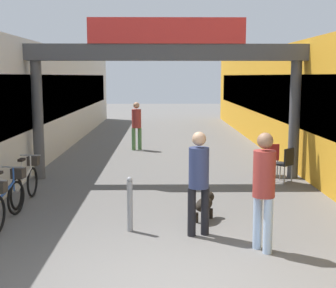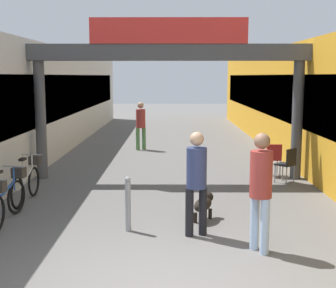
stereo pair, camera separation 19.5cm
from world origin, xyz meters
The scene contains 12 objects.
storefront_left centered at (-5.09, 11.00, 1.82)m, with size 3.00×26.00×3.63m.
storefront_right centered at (5.09, 11.00, 1.82)m, with size 3.00×26.00×3.63m.
arcade_sign_gateway centered at (0.00, 6.59, 2.94)m, with size 7.40×0.47×4.13m.
pedestrian_with_dog centered at (0.49, 2.11, 1.02)m, with size 0.42×0.42×1.77m.
pedestrian_companion centered at (1.42, 1.38, 1.07)m, with size 0.46×0.46×1.85m.
pedestrian_carrying_crate centered at (-1.04, 11.39, 1.01)m, with size 0.45×0.45×1.75m.
dog_on_leash centered at (0.68, 2.97, 0.31)m, with size 0.50×0.70×0.50m.
bicycle_blue_second centered at (-3.04, 2.97, 0.44)m, with size 0.47×1.67×0.98m.
bicycle_silver_third centered at (-3.04, 4.32, 0.44)m, with size 0.46×1.69×0.98m.
bollard_post_metal centered at (-0.68, 2.34, 0.49)m, with size 0.10×0.10×0.97m.
cafe_chair_black_nearer centered at (2.99, 6.03, 0.54)m, with size 0.57×0.57×0.89m.
cafe_chair_red_farther centered at (2.80, 6.82, 0.54)m, with size 0.40×0.40×0.89m.
Camera 1 is at (-0.13, -5.53, 2.69)m, focal length 50.00 mm.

